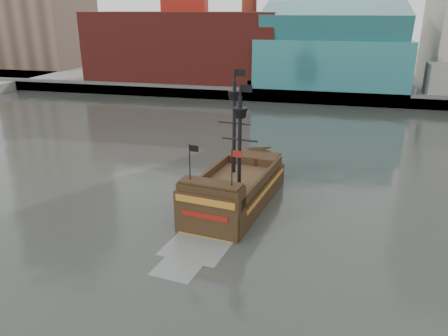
# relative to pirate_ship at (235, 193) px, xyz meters

# --- Properties ---
(ground) EXTENTS (400.00, 400.00, 0.00)m
(ground) POSITION_rel_pirate_ship_xyz_m (-2.57, -12.79, -1.22)
(ground) COLOR #272924
(ground) RESTS_ON ground
(promenade_far) EXTENTS (220.00, 60.00, 2.00)m
(promenade_far) POSITION_rel_pirate_ship_xyz_m (-2.57, 79.21, -0.22)
(promenade_far) COLOR slate
(promenade_far) RESTS_ON ground
(seawall) EXTENTS (220.00, 1.00, 2.60)m
(seawall) POSITION_rel_pirate_ship_xyz_m (-2.57, 49.71, 0.08)
(seawall) COLOR #4C4C49
(seawall) RESTS_ON ground
(pirate_ship) EXTENTS (7.84, 18.50, 13.41)m
(pirate_ship) POSITION_rel_pirate_ship_xyz_m (0.00, 0.00, 0.00)
(pirate_ship) COLOR black
(pirate_ship) RESTS_ON ground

